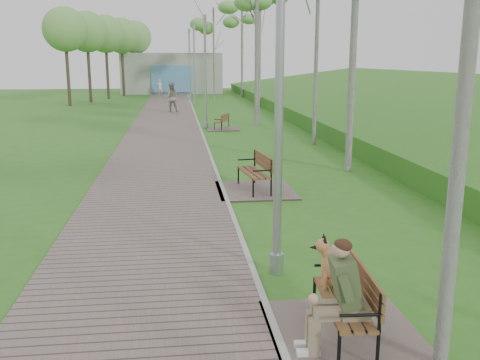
% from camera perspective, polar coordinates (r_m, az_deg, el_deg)
% --- Properties ---
extents(walkway, '(3.50, 67.00, 0.04)m').
position_cam_1_polar(walkway, '(26.92, -8.01, 5.46)').
color(walkway, '#6A5B56').
rests_on(walkway, ground).
extents(kerb, '(0.10, 67.00, 0.05)m').
position_cam_1_polar(kerb, '(26.93, -4.27, 5.56)').
color(kerb, '#999993').
rests_on(kerb, ground).
extents(embankment, '(14.00, 70.00, 1.60)m').
position_cam_1_polar(embankment, '(28.64, 20.73, 5.15)').
color(embankment, '#3E7A2C').
rests_on(embankment, ground).
extents(building_north, '(10.00, 5.20, 4.00)m').
position_cam_1_polar(building_north, '(56.19, -7.28, 11.24)').
color(building_north, '#9E9E99').
rests_on(building_north, ground).
extents(bench_main, '(1.86, 2.07, 1.62)m').
position_cam_1_polar(bench_main, '(6.79, 10.63, -12.97)').
color(bench_main, '#6A5B56').
rests_on(bench_main, ground).
extents(bench_second, '(1.98, 2.20, 1.21)m').
position_cam_1_polar(bench_second, '(13.98, 1.51, -0.27)').
color(bench_second, '#6A5B56').
rests_on(bench_second, ground).
extents(bench_third, '(1.54, 1.72, 0.95)m').
position_cam_1_polar(bench_third, '(26.53, -1.96, 5.80)').
color(bench_third, '#6A5B56').
rests_on(bench_third, ground).
extents(lamp_post_near, '(0.22, 0.22, 5.82)m').
position_cam_1_polar(lamp_post_near, '(8.14, 4.18, 8.08)').
color(lamp_post_near, '#999BA1').
rests_on(lamp_post_near, ground).
extents(lamp_post_second, '(0.21, 0.21, 5.47)m').
position_cam_1_polar(lamp_post_second, '(26.68, -3.72, 10.96)').
color(lamp_post_second, '#999BA1').
rests_on(lamp_post_second, ground).
extents(lamp_post_third, '(0.23, 0.23, 5.83)m').
position_cam_1_polar(lamp_post_third, '(40.56, -4.88, 11.78)').
color(lamp_post_third, '#999BA1').
rests_on(lamp_post_third, ground).
extents(lamp_post_far, '(0.23, 0.23, 5.87)m').
position_cam_1_polar(lamp_post_far, '(46.53, -5.39, 11.91)').
color(lamp_post_far, '#999BA1').
rests_on(lamp_post_far, ground).
extents(pedestrian_near, '(0.58, 0.41, 1.53)m').
position_cam_1_polar(pedestrian_near, '(52.42, -8.55, 9.75)').
color(pedestrian_near, silver).
rests_on(pedestrian_near, ground).
extents(pedestrian_far, '(0.96, 0.76, 1.92)m').
position_cam_1_polar(pedestrian_far, '(35.21, -7.33, 8.71)').
color(pedestrian_far, gray).
rests_on(pedestrian_far, ground).
extents(birch_distant_a, '(2.58, 2.58, 7.93)m').
position_cam_1_polar(birch_distant_a, '(47.04, -2.85, 16.20)').
color(birch_distant_a, silver).
rests_on(birch_distant_a, ground).
extents(birch_distant_b, '(2.98, 2.98, 10.33)m').
position_cam_1_polar(birch_distant_b, '(49.54, 0.23, 18.23)').
color(birch_distant_b, silver).
rests_on(birch_distant_b, ground).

